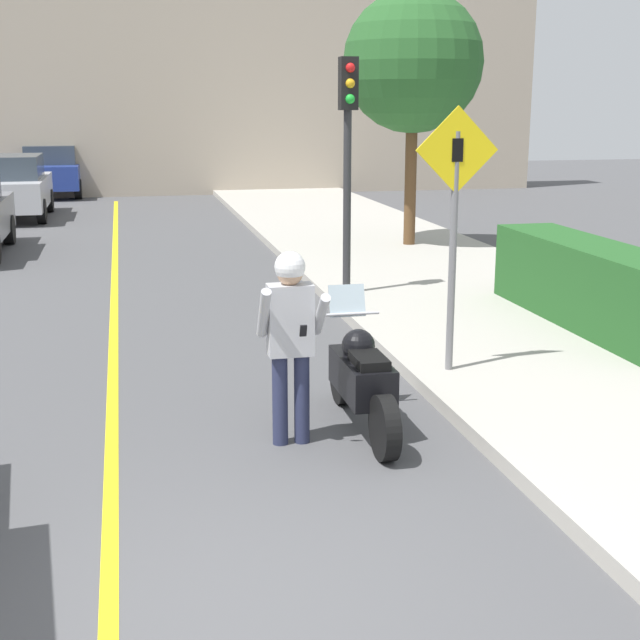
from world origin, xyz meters
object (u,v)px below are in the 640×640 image
object	(u,v)px
parked_car_silver	(11,186)
crossing_sign	(454,215)
traffic_light	(348,131)
street_tree	(413,63)
parked_car_blue	(53,170)
person_biker	(291,327)
motorcycle	(362,379)

from	to	relation	value
parked_car_silver	crossing_sign	bearing A→B (deg)	-68.62
crossing_sign	traffic_light	xyz separation A→B (m)	(-0.11, 4.20, 0.75)
crossing_sign	street_tree	size ratio (longest dim) A/B	0.56
street_tree	parked_car_blue	bearing A→B (deg)	120.79
parked_car_silver	parked_car_blue	distance (m)	6.06
person_biker	crossing_sign	distance (m)	2.60
parked_car_blue	person_biker	bearing A→B (deg)	-81.29
motorcycle	parked_car_silver	bearing A→B (deg)	106.08
crossing_sign	street_tree	distance (m)	9.20
crossing_sign	parked_car_silver	xyz separation A→B (m)	(-6.30, 16.09, -1.00)
street_tree	traffic_light	bearing A→B (deg)	-118.85
parked_car_silver	parked_car_blue	bearing A→B (deg)	83.80
crossing_sign	traffic_light	bearing A→B (deg)	91.47
person_biker	crossing_sign	bearing A→B (deg)	34.70
parked_car_blue	motorcycle	bearing A→B (deg)	-79.49
motorcycle	traffic_light	size ratio (longest dim) A/B	0.60
motorcycle	parked_car_blue	size ratio (longest dim) A/B	0.50
person_biker	parked_car_silver	distance (m)	18.02
person_biker	traffic_light	size ratio (longest dim) A/B	0.50
street_tree	person_biker	bearing A→B (deg)	-113.56
traffic_light	parked_car_blue	size ratio (longest dim) A/B	0.84
parked_car_silver	parked_car_blue	xyz separation A→B (m)	(0.65, 6.02, 0.00)
crossing_sign	street_tree	bearing A→B (deg)	74.78
motorcycle	traffic_light	bearing A→B (deg)	77.29
parked_car_silver	street_tree	bearing A→B (deg)	-40.56
person_biker	street_tree	xyz separation A→B (m)	(4.40, 10.09, 2.71)
person_biker	traffic_light	world-z (taller)	traffic_light
traffic_light	street_tree	distance (m)	5.25
crossing_sign	traffic_light	distance (m)	4.27
motorcycle	street_tree	bearing A→B (deg)	69.53
street_tree	parked_car_silver	size ratio (longest dim) A/B	1.21
motorcycle	traffic_light	distance (m)	5.91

